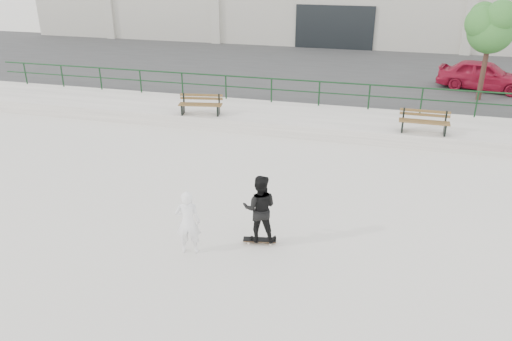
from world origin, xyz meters
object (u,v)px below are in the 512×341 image
(skateboard, at_px, (260,240))
(seated_skater, at_px, (188,222))
(tree, at_px, (492,25))
(bench_left, at_px, (201,105))
(bench_right, at_px, (424,122))
(standing_skater, at_px, (260,208))
(red_car, at_px, (483,75))

(skateboard, bearing_deg, seated_skater, -162.34)
(tree, height_order, skateboard, tree)
(bench_left, relative_size, skateboard, 2.16)
(bench_left, height_order, bench_right, bench_right)
(skateboard, distance_m, standing_skater, 0.84)
(tree, height_order, standing_skater, tree)
(tree, height_order, red_car, tree)
(standing_skater, height_order, seated_skater, standing_skater)
(bench_left, xyz_separation_m, red_car, (11.09, 6.82, 0.29))
(red_car, bearing_deg, seated_skater, 165.73)
(tree, distance_m, skateboard, 14.66)
(skateboard, relative_size, standing_skater, 0.49)
(bench_right, height_order, red_car, red_car)
(bench_right, bearing_deg, standing_skater, -116.21)
(skateboard, relative_size, seated_skater, 0.52)
(bench_right, height_order, skateboard, bench_right)
(standing_skater, bearing_deg, seated_skater, 19.38)
(tree, relative_size, red_car, 1.05)
(bench_left, xyz_separation_m, seated_skater, (2.91, -8.48, -0.11))
(red_car, distance_m, standing_skater, 16.00)
(bench_right, relative_size, seated_skater, 1.11)
(tree, height_order, seated_skater, tree)
(red_car, relative_size, skateboard, 4.90)
(skateboard, height_order, seated_skater, seated_skater)
(red_car, height_order, seated_skater, red_car)
(red_car, relative_size, seated_skater, 2.56)
(bench_left, xyz_separation_m, skateboard, (4.37, -7.69, -0.81))
(bench_right, distance_m, standing_skater, 8.64)
(bench_left, relative_size, standing_skater, 1.05)
(seated_skater, bearing_deg, bench_left, -85.36)
(skateboard, bearing_deg, tree, 52.52)
(red_car, xyz_separation_m, standing_skater, (-6.72, -14.51, -0.25))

